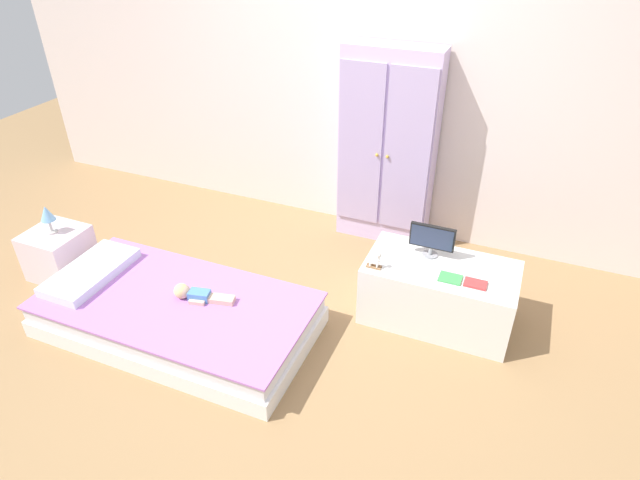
{
  "coord_description": "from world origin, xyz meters",
  "views": [
    {
      "loc": [
        1.21,
        -2.27,
        2.37
      ],
      "look_at": [
        0.12,
        0.36,
        0.54
      ],
      "focal_mm": 30.0,
      "sensor_mm": 36.0,
      "label": 1
    }
  ],
  "objects_px": {
    "table_lamp": "(47,215)",
    "rocking_horse_toy": "(375,260)",
    "tv_monitor": "(432,239)",
    "bed": "(178,314)",
    "nightstand": "(59,253)",
    "book_green": "(450,278)",
    "doll": "(193,294)",
    "tv_stand": "(438,293)",
    "wardrobe": "(387,149)",
    "book_red": "(475,284)"
  },
  "relations": [
    {
      "from": "wardrobe",
      "to": "book_red",
      "type": "xyz_separation_m",
      "value": [
        0.86,
        -0.98,
        -0.33
      ]
    },
    {
      "from": "book_green",
      "to": "table_lamp",
      "type": "bearing_deg",
      "value": -170.83
    },
    {
      "from": "nightstand",
      "to": "tv_monitor",
      "type": "bearing_deg",
      "value": 14.06
    },
    {
      "from": "table_lamp",
      "to": "book_green",
      "type": "bearing_deg",
      "value": 9.17
    },
    {
      "from": "rocking_horse_toy",
      "to": "nightstand",
      "type": "bearing_deg",
      "value": -170.55
    },
    {
      "from": "bed",
      "to": "wardrobe",
      "type": "bearing_deg",
      "value": 61.59
    },
    {
      "from": "table_lamp",
      "to": "tv_monitor",
      "type": "distance_m",
      "value": 2.64
    },
    {
      "from": "table_lamp",
      "to": "tv_stand",
      "type": "distance_m",
      "value": 2.74
    },
    {
      "from": "doll",
      "to": "nightstand",
      "type": "bearing_deg",
      "value": 174.23
    },
    {
      "from": "bed",
      "to": "nightstand",
      "type": "height_order",
      "value": "nightstand"
    },
    {
      "from": "table_lamp",
      "to": "book_green",
      "type": "xyz_separation_m",
      "value": [
        2.74,
        0.44,
        -0.07
      ]
    },
    {
      "from": "tv_stand",
      "to": "table_lamp",
      "type": "bearing_deg",
      "value": -168.22
    },
    {
      "from": "bed",
      "to": "doll",
      "type": "relative_size",
      "value": 4.43
    },
    {
      "from": "nightstand",
      "to": "book_red",
      "type": "bearing_deg",
      "value": 8.7
    },
    {
      "from": "rocking_horse_toy",
      "to": "book_green",
      "type": "relative_size",
      "value": 0.85
    },
    {
      "from": "bed",
      "to": "rocking_horse_toy",
      "type": "distance_m",
      "value": 1.31
    },
    {
      "from": "bed",
      "to": "nightstand",
      "type": "bearing_deg",
      "value": 170.92
    },
    {
      "from": "table_lamp",
      "to": "rocking_horse_toy",
      "type": "bearing_deg",
      "value": 9.45
    },
    {
      "from": "bed",
      "to": "book_green",
      "type": "xyz_separation_m",
      "value": [
        1.58,
        0.63,
        0.31
      ]
    },
    {
      "from": "bed",
      "to": "book_red",
      "type": "relative_size",
      "value": 12.95
    },
    {
      "from": "wardrobe",
      "to": "book_red",
      "type": "distance_m",
      "value": 1.35
    },
    {
      "from": "nightstand",
      "to": "rocking_horse_toy",
      "type": "distance_m",
      "value": 2.33
    },
    {
      "from": "book_red",
      "to": "doll",
      "type": "bearing_deg",
      "value": -160.79
    },
    {
      "from": "doll",
      "to": "tv_stand",
      "type": "xyz_separation_m",
      "value": [
        1.41,
        0.68,
        -0.06
      ]
    },
    {
      "from": "nightstand",
      "to": "book_green",
      "type": "height_order",
      "value": "book_green"
    },
    {
      "from": "wardrobe",
      "to": "book_red",
      "type": "relative_size",
      "value": 11.4
    },
    {
      "from": "doll",
      "to": "nightstand",
      "type": "height_order",
      "value": "nightstand"
    },
    {
      "from": "tv_monitor",
      "to": "book_green",
      "type": "relative_size",
      "value": 2.1
    },
    {
      "from": "tv_monitor",
      "to": "doll",
      "type": "bearing_deg",
      "value": -149.62
    },
    {
      "from": "table_lamp",
      "to": "rocking_horse_toy",
      "type": "relative_size",
      "value": 1.83
    },
    {
      "from": "table_lamp",
      "to": "wardrobe",
      "type": "height_order",
      "value": "wardrobe"
    },
    {
      "from": "doll",
      "to": "book_green",
      "type": "distance_m",
      "value": 1.59
    },
    {
      "from": "book_red",
      "to": "bed",
      "type": "bearing_deg",
      "value": -160.1
    },
    {
      "from": "nightstand",
      "to": "bed",
      "type": "bearing_deg",
      "value": -9.08
    },
    {
      "from": "bed",
      "to": "tv_monitor",
      "type": "relative_size",
      "value": 6.04
    },
    {
      "from": "rocking_horse_toy",
      "to": "book_green",
      "type": "height_order",
      "value": "rocking_horse_toy"
    },
    {
      "from": "nightstand",
      "to": "table_lamp",
      "type": "bearing_deg",
      "value": 0.0
    },
    {
      "from": "tv_monitor",
      "to": "rocking_horse_toy",
      "type": "xyz_separation_m",
      "value": [
        -0.29,
        -0.26,
        -0.08
      ]
    },
    {
      "from": "tv_stand",
      "to": "book_red",
      "type": "relative_size",
      "value": 7.06
    },
    {
      "from": "nightstand",
      "to": "table_lamp",
      "type": "xyz_separation_m",
      "value": [
        0.0,
        0.0,
        0.32
      ]
    },
    {
      "from": "bed",
      "to": "table_lamp",
      "type": "distance_m",
      "value": 1.23
    },
    {
      "from": "bed",
      "to": "tv_stand",
      "type": "height_order",
      "value": "tv_stand"
    },
    {
      "from": "wardrobe",
      "to": "tv_stand",
      "type": "relative_size",
      "value": 1.62
    },
    {
      "from": "tv_stand",
      "to": "book_green",
      "type": "height_order",
      "value": "book_green"
    },
    {
      "from": "doll",
      "to": "tv_stand",
      "type": "bearing_deg",
      "value": 25.8
    },
    {
      "from": "bed",
      "to": "tv_monitor",
      "type": "bearing_deg",
      "value": 30.37
    },
    {
      "from": "bed",
      "to": "tv_monitor",
      "type": "distance_m",
      "value": 1.69
    },
    {
      "from": "tv_monitor",
      "to": "book_red",
      "type": "distance_m",
      "value": 0.4
    },
    {
      "from": "nightstand",
      "to": "tv_stand",
      "type": "height_order",
      "value": "tv_stand"
    },
    {
      "from": "book_green",
      "to": "bed",
      "type": "bearing_deg",
      "value": -158.4
    }
  ]
}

